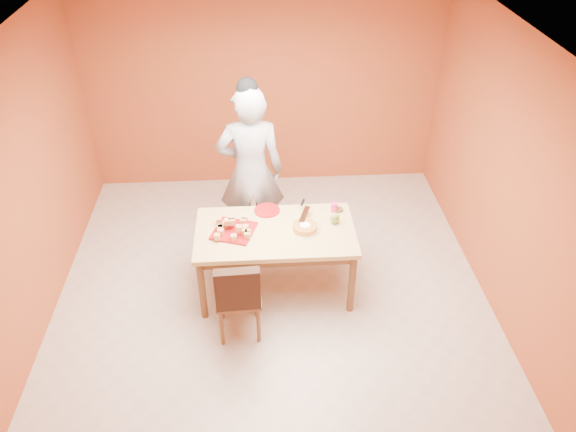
{
  "coord_description": "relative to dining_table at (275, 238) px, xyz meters",
  "views": [
    {
      "loc": [
        -0.11,
        -4.26,
        4.12
      ],
      "look_at": [
        0.18,
        0.3,
        0.89
      ],
      "focal_mm": 35.0,
      "sensor_mm": 36.0,
      "label": 1
    }
  ],
  "objects": [
    {
      "name": "wall_right",
      "position": [
        2.21,
        -0.24,
        0.68
      ],
      "size": [
        0.0,
        5.0,
        5.0
      ],
      "primitive_type": "plane",
      "rotation": [
        1.57,
        0.0,
        -1.57
      ],
      "color": "#B54529",
      "rests_on": "floor"
    },
    {
      "name": "wall_back",
      "position": [
        -0.04,
        2.26,
        0.68
      ],
      "size": [
        4.5,
        0.0,
        4.5
      ],
      "primitive_type": "plane",
      "rotation": [
        1.57,
        0.0,
        0.0
      ],
      "color": "#B54529",
      "rests_on": "floor"
    },
    {
      "name": "floor",
      "position": [
        -0.04,
        -0.24,
        -0.67
      ],
      "size": [
        5.0,
        5.0,
        0.0
      ],
      "primitive_type": "plane",
      "color": "beige",
      "rests_on": "ground"
    },
    {
      "name": "magenta_glass",
      "position": [
        0.63,
        0.3,
        0.14
      ],
      "size": [
        0.07,
        0.07,
        0.1
      ],
      "primitive_type": "cylinder",
      "rotation": [
        0.0,
        0.0,
        -0.01
      ],
      "color": "#E32277",
      "rests_on": "dining_table"
    },
    {
      "name": "white_cake_plate",
      "position": [
        0.3,
        -0.02,
        0.1
      ],
      "size": [
        0.34,
        0.34,
        0.01
      ],
      "primitive_type": "cylinder",
      "rotation": [
        0.0,
        0.0,
        0.3
      ],
      "color": "white",
      "rests_on": "dining_table"
    },
    {
      "name": "sponge_cake",
      "position": [
        0.3,
        -0.02,
        0.13
      ],
      "size": [
        0.3,
        0.3,
        0.06
      ],
      "primitive_type": "cylinder",
      "rotation": [
        0.0,
        0.0,
        -0.25
      ],
      "color": "orange",
      "rests_on": "white_cake_plate"
    },
    {
      "name": "person",
      "position": [
        -0.23,
        0.76,
        0.33
      ],
      "size": [
        0.74,
        0.49,
        1.99
      ],
      "primitive_type": "imported",
      "rotation": [
        0.0,
        0.0,
        3.17
      ],
      "color": "#9B9B9E",
      "rests_on": "floor"
    },
    {
      "name": "egg_ornament",
      "position": [
        0.61,
        0.08,
        0.16
      ],
      "size": [
        0.11,
        0.09,
        0.12
      ],
      "primitive_type": "ellipsoid",
      "rotation": [
        0.0,
        0.0,
        -0.12
      ],
      "color": "olive",
      "rests_on": "dining_table"
    },
    {
      "name": "ceiling",
      "position": [
        -0.04,
        -0.24,
        2.03
      ],
      "size": [
        5.0,
        5.0,
        0.0
      ],
      "primitive_type": "plane",
      "rotation": [
        3.14,
        0.0,
        0.0
      ],
      "color": "white",
      "rests_on": "wall_back"
    },
    {
      "name": "pastry_platter",
      "position": [
        -0.41,
        0.0,
        0.11
      ],
      "size": [
        0.49,
        0.49,
        0.02
      ],
      "primitive_type": "cube",
      "rotation": [
        0.0,
        0.0,
        -0.33
      ],
      "color": "maroon",
      "rests_on": "dining_table"
    },
    {
      "name": "wall_left",
      "position": [
        -2.29,
        -0.24,
        0.68
      ],
      "size": [
        0.0,
        5.0,
        5.0
      ],
      "primitive_type": "plane",
      "rotation": [
        1.57,
        0.0,
        1.57
      ],
      "color": "#B54529",
      "rests_on": "floor"
    },
    {
      "name": "red_dinner_plate",
      "position": [
        -0.07,
        0.35,
        0.1
      ],
      "size": [
        0.33,
        0.33,
        0.02
      ],
      "primitive_type": "cylinder",
      "rotation": [
        0.0,
        0.0,
        0.23
      ],
      "color": "maroon",
      "rests_on": "dining_table"
    },
    {
      "name": "pastry_pile",
      "position": [
        -0.41,
        0.0,
        0.17
      ],
      "size": [
        0.35,
        0.35,
        0.11
      ],
      "primitive_type": null,
      "color": "tan",
      "rests_on": "pastry_platter"
    },
    {
      "name": "dining_table",
      "position": [
        0.0,
        0.0,
        0.0
      ],
      "size": [
        1.6,
        0.9,
        0.76
      ],
      "color": "#E0C975",
      "rests_on": "floor"
    },
    {
      "name": "checker_tin",
      "position": [
        0.68,
        0.31,
        0.11
      ],
      "size": [
        0.12,
        0.12,
        0.03
      ],
      "primitive_type": "cylinder",
      "rotation": [
        0.0,
        0.0,
        -0.28
      ],
      "color": "#341C0E",
      "rests_on": "dining_table"
    },
    {
      "name": "cake_server",
      "position": [
        0.31,
        0.16,
        0.17
      ],
      "size": [
        0.15,
        0.3,
        0.01
      ],
      "primitive_type": "cube",
      "rotation": [
        0.0,
        0.0,
        -0.32
      ],
      "color": "silver",
      "rests_on": "sponge_cake"
    },
    {
      "name": "dining_chair",
      "position": [
        -0.38,
        -0.61,
        -0.18
      ],
      "size": [
        0.45,
        0.52,
        0.93
      ],
      "rotation": [
        0.0,
        0.0,
        0.05
      ],
      "color": "brown",
      "rests_on": "floor"
    }
  ]
}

